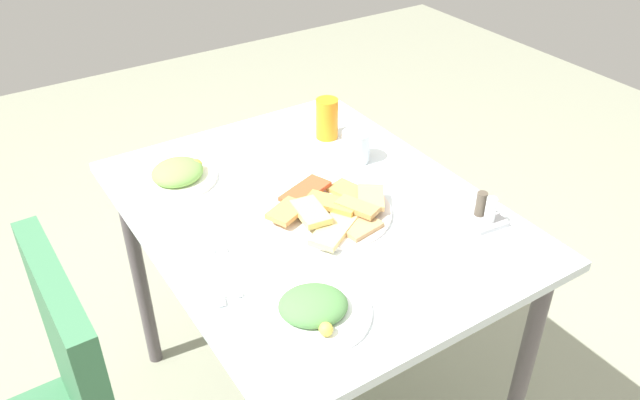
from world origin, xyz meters
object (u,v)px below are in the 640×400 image
at_px(salad_plate_greens, 313,308).
at_px(pide_platter, 332,210).
at_px(soda_can, 327,119).
at_px(spoon, 216,276).
at_px(condiment_caddy, 485,214).
at_px(dining_table, 313,237).
at_px(fork, 231,270).
at_px(drinking_glass, 356,146).
at_px(salad_plate_rice, 178,174).
at_px(paper_napkin, 224,275).

bearing_deg(salad_plate_greens, pide_platter, -39.77).
bearing_deg(soda_can, spoon, 126.13).
distance_m(pide_platter, condiment_caddy, 0.37).
xyz_separation_m(dining_table, fork, (-0.12, 0.29, 0.10)).
relative_size(pide_platter, drinking_glass, 3.64).
bearing_deg(pide_platter, drinking_glass, -47.69).
xyz_separation_m(drinking_glass, condiment_caddy, (-0.41, -0.09, -0.02)).
height_order(dining_table, drinking_glass, drinking_glass).
bearing_deg(dining_table, salad_plate_rice, 37.31).
distance_m(fork, condiment_caddy, 0.62).
bearing_deg(spoon, salad_plate_greens, -132.76).
bearing_deg(condiment_caddy, spoon, 75.64).
distance_m(salad_plate_greens, soda_can, 0.76).
bearing_deg(condiment_caddy, soda_can, 8.25).
xyz_separation_m(pide_platter, salad_plate_rice, (0.36, 0.25, 0.00)).
xyz_separation_m(salad_plate_rice, spoon, (-0.42, 0.09, -0.01)).
height_order(salad_plate_rice, soda_can, soda_can).
relative_size(pide_platter, spoon, 1.66).
bearing_deg(pide_platter, salad_plate_greens, 140.23).
xyz_separation_m(dining_table, pide_platter, (-0.06, -0.02, 0.11)).
xyz_separation_m(salad_plate_rice, fork, (-0.42, 0.05, -0.01)).
xyz_separation_m(drinking_glass, spoon, (-0.25, 0.55, -0.04)).
xyz_separation_m(salad_plate_greens, paper_napkin, (0.21, 0.10, -0.02)).
relative_size(pide_platter, condiment_caddy, 3.18).
bearing_deg(fork, spoon, 104.09).
height_order(dining_table, soda_can, soda_can).
bearing_deg(salad_plate_rice, fork, 172.77).
relative_size(salad_plate_rice, condiment_caddy, 2.07).
height_order(soda_can, spoon, soda_can).
distance_m(dining_table, soda_can, 0.40).
bearing_deg(spoon, salad_plate_rice, 5.85).
height_order(pide_platter, salad_plate_rice, salad_plate_rice).
height_order(salad_plate_greens, soda_can, soda_can).
height_order(drinking_glass, fork, drinking_glass).
relative_size(dining_table, pide_platter, 3.29).
height_order(drinking_glass, condiment_caddy, drinking_glass).
bearing_deg(pide_platter, dining_table, 18.84).
bearing_deg(drinking_glass, salad_plate_rice, 69.48).
bearing_deg(paper_napkin, condiment_caddy, -104.76).
bearing_deg(dining_table, spoon, 109.70).
distance_m(dining_table, fork, 0.32).
distance_m(paper_napkin, fork, 0.02).
height_order(dining_table, salad_plate_rice, salad_plate_rice).
bearing_deg(fork, pide_platter, -64.98).
distance_m(pide_platter, salad_plate_greens, 0.35).
relative_size(dining_table, spoon, 5.46).
distance_m(drinking_glass, paper_napkin, 0.59).
height_order(paper_napkin, condiment_caddy, condiment_caddy).
distance_m(salad_plate_greens, spoon, 0.24).
height_order(salad_plate_greens, drinking_glass, drinking_glass).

